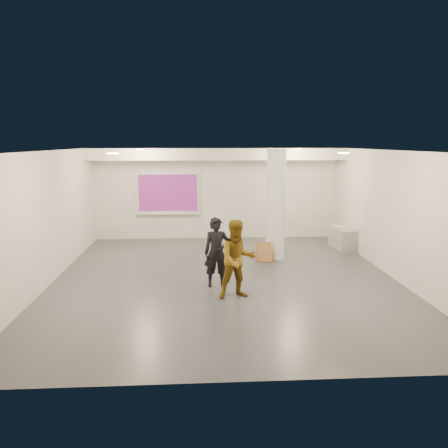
{
  "coord_description": "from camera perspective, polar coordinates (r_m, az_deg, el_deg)",
  "views": [
    {
      "loc": [
        -0.62,
        -9.88,
        3.2
      ],
      "look_at": [
        0.0,
        0.4,
        1.25
      ],
      "focal_mm": 35.0,
      "sensor_mm": 36.0,
      "label": 1
    }
  ],
  "objects": [
    {
      "name": "floor",
      "position": [
        10.4,
        0.13,
        -7.19
      ],
      "size": [
        8.0,
        9.0,
        0.01
      ],
      "primitive_type": "cube",
      "color": "#3A3C42",
      "rests_on": "ground"
    },
    {
      "name": "ceiling",
      "position": [
        9.9,
        0.14,
        9.57
      ],
      "size": [
        8.0,
        9.0,
        0.01
      ],
      "primitive_type": "cube",
      "color": "silver",
      "rests_on": "floor"
    },
    {
      "name": "wall_back",
      "position": [
        14.49,
        -0.98,
        3.99
      ],
      "size": [
        8.0,
        0.01,
        3.0
      ],
      "primitive_type": "cube",
      "color": "silver",
      "rests_on": "floor"
    },
    {
      "name": "wall_front",
      "position": [
        5.67,
        3.01,
        -6.73
      ],
      "size": [
        8.0,
        0.01,
        3.0
      ],
      "primitive_type": "cube",
      "color": "silver",
      "rests_on": "floor"
    },
    {
      "name": "wall_left",
      "position": [
        10.58,
        -22.04,
        0.69
      ],
      "size": [
        0.01,
        9.0,
        3.0
      ],
      "primitive_type": "cube",
      "color": "silver",
      "rests_on": "floor"
    },
    {
      "name": "wall_right",
      "position": [
        11.04,
        21.35,
        1.12
      ],
      "size": [
        0.01,
        9.0,
        3.0
      ],
      "primitive_type": "cube",
      "color": "silver",
      "rests_on": "floor"
    },
    {
      "name": "soffit_band",
      "position": [
        13.85,
        -0.9,
        9.15
      ],
      "size": [
        8.0,
        1.1,
        0.36
      ],
      "primitive_type": "cube",
      "color": "white",
      "rests_on": "ceiling"
    },
    {
      "name": "downlight_nw",
      "position": [
        12.48,
        -10.88,
        9.53
      ],
      "size": [
        0.22,
        0.22,
        0.02
      ],
      "primitive_type": "cylinder",
      "color": "#FFDE84",
      "rests_on": "ceiling"
    },
    {
      "name": "downlight_ne",
      "position": [
        12.7,
        9.52,
        9.59
      ],
      "size": [
        0.22,
        0.22,
        0.02
      ],
      "primitive_type": "cylinder",
      "color": "#FFDE84",
      "rests_on": "ceiling"
    },
    {
      "name": "downlight_sw",
      "position": [
        8.53,
        -14.31,
        8.92
      ],
      "size": [
        0.22,
        0.22,
        0.02
      ],
      "primitive_type": "cylinder",
      "color": "#FFDE84",
      "rests_on": "ceiling"
    },
    {
      "name": "downlight_se",
      "position": [
        8.84,
        15.34,
        8.93
      ],
      "size": [
        0.22,
        0.22,
        0.02
      ],
      "primitive_type": "cylinder",
      "color": "#FFDE84",
      "rests_on": "ceiling"
    },
    {
      "name": "column",
      "position": [
        11.99,
        6.77,
        2.5
      ],
      "size": [
        0.52,
        0.52,
        3.0
      ],
      "primitive_type": "cylinder",
      "color": "white",
      "rests_on": "floor"
    },
    {
      "name": "projection_screen",
      "position": [
        14.46,
        -7.33,
        3.99
      ],
      "size": [
        2.1,
        0.13,
        1.42
      ],
      "color": "silver",
      "rests_on": "wall_back"
    },
    {
      "name": "credenza",
      "position": [
        13.63,
        15.2,
        -1.82
      ],
      "size": [
        0.55,
        1.16,
        0.66
      ],
      "primitive_type": "cube",
      "rotation": [
        0.0,
        0.0,
        0.08
      ],
      "color": "gray",
      "rests_on": "floor"
    },
    {
      "name": "papers_stack",
      "position": [
        13.6,
        15.17,
        -0.39
      ],
      "size": [
        0.39,
        0.44,
        0.02
      ],
      "primitive_type": "cube",
      "rotation": [
        0.0,
        0.0,
        0.34
      ],
      "color": "silver",
      "rests_on": "credenza"
    },
    {
      "name": "postit_pad",
      "position": [
        13.57,
        15.13,
        -0.4
      ],
      "size": [
        0.21,
        0.27,
        0.03
      ],
      "primitive_type": "cube",
      "rotation": [
        0.0,
        0.0,
        -0.08
      ],
      "color": "yellow",
      "rests_on": "credenza"
    },
    {
      "name": "cardboard_back",
      "position": [
        11.9,
        5.54,
        -3.64
      ],
      "size": [
        0.49,
        0.29,
        0.51
      ],
      "primitive_type": "cube",
      "rotation": [
        -0.21,
        0.0,
        0.32
      ],
      "color": "olive",
      "rests_on": "floor"
    },
    {
      "name": "cardboard_front",
      "position": [
        11.85,
        5.26,
        -3.8
      ],
      "size": [
        0.45,
        0.26,
        0.47
      ],
      "primitive_type": "cube",
      "rotation": [
        -0.19,
        0.0,
        -0.3
      ],
      "color": "olive",
      "rests_on": "floor"
    },
    {
      "name": "woman",
      "position": [
        9.7,
        -0.97,
        -3.72
      ],
      "size": [
        0.59,
        0.41,
        1.56
      ],
      "primitive_type": "imported",
      "rotation": [
        0.0,
        0.0,
        0.07
      ],
      "color": "black",
      "rests_on": "floor"
    },
    {
      "name": "man",
      "position": [
        8.99,
        1.8,
        -4.63
      ],
      "size": [
        0.9,
        0.77,
        1.64
      ],
      "primitive_type": "imported",
      "rotation": [
        0.0,
        0.0,
        0.2
      ],
      "color": "brown",
      "rests_on": "floor"
    }
  ]
}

